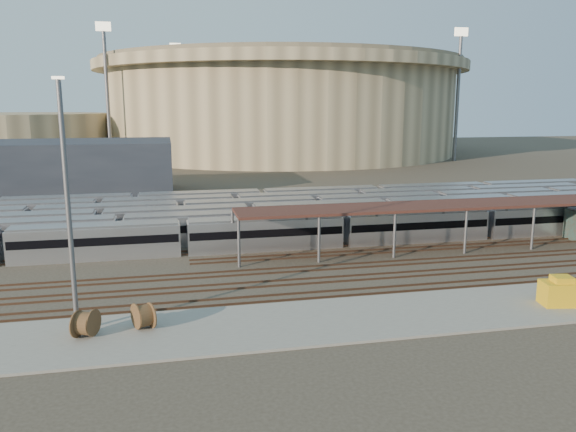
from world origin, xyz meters
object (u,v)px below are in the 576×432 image
at_px(cable_reel_west, 143,316).
at_px(yellow_equipment, 561,293).
at_px(cable_reel_east, 86,323).
at_px(yard_light_pole, 68,208).

relative_size(cable_reel_west, yellow_equipment, 0.62).
bearing_deg(cable_reel_west, cable_reel_east, -170.41).
xyz_separation_m(cable_reel_east, yellow_equipment, (37.79, -1.51, -0.01)).
height_order(cable_reel_east, yard_light_pole, yard_light_pole).
bearing_deg(yellow_equipment, cable_reel_west, -173.44).
distance_m(cable_reel_east, yard_light_pole, 8.36).
distance_m(cable_reel_west, yellow_equipment, 33.86).
height_order(yard_light_pole, yellow_equipment, yard_light_pole).
bearing_deg(cable_reel_west, yard_light_pole, 173.06).
bearing_deg(cable_reel_west, yellow_equipment, -3.71).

